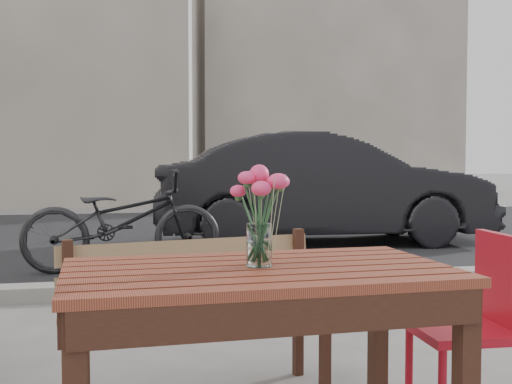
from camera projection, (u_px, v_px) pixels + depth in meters
street at (168, 254)px, 7.22m from camera, size 30.00×8.12×0.12m
backdrop_buildings at (148, 60)px, 16.19m from camera, size 15.50×4.00×8.00m
main_table at (258, 305)px, 2.06m from camera, size 1.25×0.77×0.76m
main_bench at (196, 296)px, 2.97m from camera, size 1.28×0.60×0.77m
red_chair at (479, 315)px, 2.63m from camera, size 0.41×0.41×0.79m
main_vase at (259, 203)px, 2.06m from camera, size 0.18×0.18×0.33m
parked_car at (321, 189)px, 8.30m from camera, size 4.38×1.71×1.42m
bicycle at (122, 220)px, 6.23m from camera, size 1.92×0.70×1.00m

